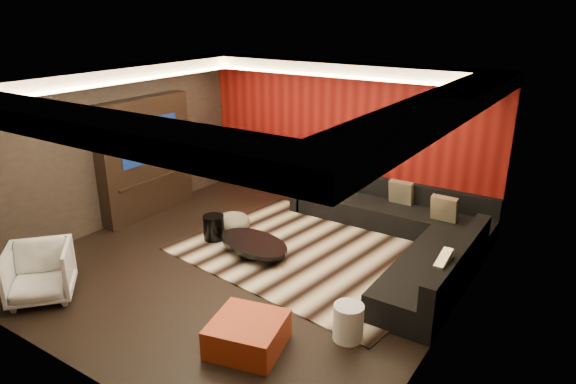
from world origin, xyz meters
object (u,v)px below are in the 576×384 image
Objects in this scene: armchair at (40,273)px; sectional_sofa at (404,232)px; drum_stool at (214,227)px; orange_ottoman at (248,334)px; white_side_table at (348,322)px; coffee_table at (254,248)px.

armchair reaches higher than sectional_sofa.
orange_ottoman is (2.25, -2.00, -0.05)m from drum_stool.
armchair is (-3.87, -1.45, 0.15)m from white_side_table.
sectional_sofa is at bearing 28.87° from drum_stool.
orange_ottoman is at bearing -41.57° from drum_stool.
drum_stool is at bearing 138.43° from orange_ottoman.
sectional_sofa reaches higher than orange_ottoman.
sectional_sofa is (1.85, 1.61, 0.13)m from coffee_table.
white_side_table is 0.12× the size of sectional_sofa.
white_side_table reaches higher than orange_ottoman.
orange_ottoman is 3.06m from armchair.
drum_stool is at bearing -151.13° from sectional_sofa.
coffee_table is at bearing -138.96° from sectional_sofa.
white_side_table is (3.15, -1.21, -0.00)m from drum_stool.
armchair is 5.45m from sectional_sofa.
orange_ottoman is 0.97× the size of armchair.
coffee_table is 0.92m from drum_stool.
coffee_table is 0.36× the size of sectional_sofa.
armchair is (-1.64, -2.58, 0.25)m from coffee_table.
sectional_sofa is at bearing 81.82° from orange_ottoman.
armchair reaches higher than orange_ottoman.
sectional_sofa is (-0.39, 2.73, 0.04)m from white_side_table.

